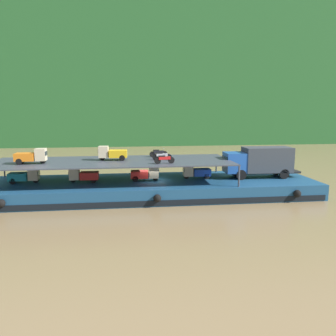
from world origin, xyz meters
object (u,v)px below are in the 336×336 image
cargo_barge (153,188)px  covered_lorry (260,161)px  mini_truck_lower_fore (196,172)px  mini_truck_lower_aft (83,175)px  motorcycle_upper_port (164,159)px  mini_truck_lower_mid (145,174)px  mini_truck_upper_mid (112,153)px  mini_truck_upper_stern (31,156)px  motorcycle_upper_centre (162,156)px  mini_truck_lower_stern (25,176)px  motorcycle_upper_stbd (158,153)px

cargo_barge → covered_lorry: bearing=0.7°
cargo_barge → mini_truck_lower_fore: 4.69m
mini_truck_lower_aft → motorcycle_upper_port: bearing=-17.4°
covered_lorry → mini_truck_lower_mid: (-11.67, -0.11, -1.00)m
mini_truck_upper_mid → motorcycle_upper_port: bearing=-31.2°
mini_truck_lower_aft → mini_truck_upper_stern: bearing=-169.9°
covered_lorry → mini_truck_upper_mid: (-14.82, 0.40, 1.00)m
mini_truck_lower_mid → motorcycle_upper_centre: bearing=-0.2°
mini_truck_upper_mid → cargo_barge: bearing=-8.0°
mini_truck_upper_stern → motorcycle_upper_centre: 12.03m
mini_truck_lower_aft → motorcycle_upper_port: (7.51, -2.36, 1.74)m
mini_truck_lower_fore → motorcycle_upper_centre: bearing=-173.4°
cargo_barge → mini_truck_upper_mid: 5.21m
mini_truck_lower_fore → mini_truck_upper_mid: size_ratio=0.98×
motorcycle_upper_centre → mini_truck_lower_mid: bearing=179.8°
mini_truck_lower_stern → mini_truck_lower_fore: bearing=0.2°
mini_truck_lower_mid → motorcycle_upper_centre: (1.62, -0.01, 1.74)m
mini_truck_lower_mid → motorcycle_upper_port: motorcycle_upper_port is taller
mini_truck_lower_aft → mini_truck_lower_mid: bearing=-0.1°
motorcycle_upper_centre → mini_truck_upper_stern: bearing=-176.3°
cargo_barge → motorcycle_upper_centre: (0.91, 0.02, 3.18)m
mini_truck_lower_mid → mini_truck_lower_fore: (5.16, 0.40, 0.00)m
mini_truck_upper_stern → motorcycle_upper_port: size_ratio=1.45×
motorcycle_upper_port → mini_truck_lower_aft: bearing=162.6°
cargo_barge → motorcycle_upper_centre: motorcycle_upper_centre is taller
motorcycle_upper_port → motorcycle_upper_centre: 2.35m
motorcycle_upper_centre → cargo_barge: bearing=-178.7°
mini_truck_lower_aft → mini_truck_upper_mid: size_ratio=0.99×
mini_truck_lower_stern → mini_truck_upper_mid: size_ratio=0.98×
mini_truck_lower_fore → motorcycle_upper_port: size_ratio=1.45×
covered_lorry → motorcycle_upper_stbd: size_ratio=4.16×
motorcycle_upper_stbd → mini_truck_lower_stern: bearing=-171.2°
motorcycle_upper_port → motorcycle_upper_stbd: same height
covered_lorry → motorcycle_upper_stbd: 10.41m
mini_truck_lower_aft → mini_truck_upper_mid: mini_truck_upper_mid is taller
motorcycle_upper_stbd → mini_truck_lower_aft: bearing=-162.6°
covered_lorry → mini_truck_lower_mid: size_ratio=2.82×
motorcycle_upper_port → covered_lorry: bearing=13.8°
mini_truck_lower_aft → mini_truck_lower_mid: 5.92m
covered_lorry → mini_truck_upper_mid: 14.86m
mini_truck_lower_aft → mini_truck_upper_stern: (-4.46, -0.79, 2.00)m
mini_truck_lower_stern → mini_truck_lower_mid: 11.40m
covered_lorry → mini_truck_lower_aft: 17.62m
cargo_barge → mini_truck_lower_mid: size_ratio=11.40×
mini_truck_lower_stern → motorcycle_upper_centre: size_ratio=1.44×
motorcycle_upper_port → mini_truck_upper_stern: bearing=172.5°
mini_truck_lower_aft → mini_truck_lower_mid: size_ratio=0.99×
covered_lorry → motorcycle_upper_stbd: covered_lorry is taller
mini_truck_lower_mid → motorcycle_upper_port: size_ratio=1.48×
mini_truck_upper_mid → motorcycle_upper_port: 5.55m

